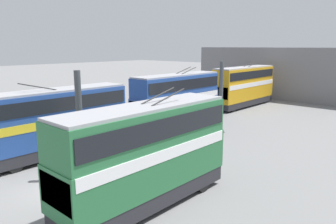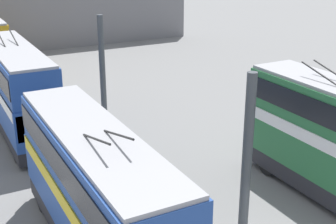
# 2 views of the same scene
# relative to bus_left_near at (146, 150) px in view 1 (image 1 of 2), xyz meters

# --- Properties ---
(ground_plane) EXTENTS (240.00, 240.00, 0.00)m
(ground_plane) POSITION_rel_bus_left_near_xyz_m (-2.60, 5.19, -2.91)
(ground_plane) COLOR slate
(depot_back_wall) EXTENTS (0.50, 36.00, 7.60)m
(depot_back_wall) POSITION_rel_bus_left_near_xyz_m (35.67, 5.19, 0.89)
(depot_back_wall) COLOR slate
(depot_back_wall) RESTS_ON ground_plane
(support_column_near) EXTENTS (0.66, 0.66, 6.51)m
(support_column_near) POSITION_rel_bus_left_near_xyz_m (-0.32, 5.19, 0.22)
(support_column_near) COLOR #42474C
(support_column_near) RESTS_ON ground_plane
(support_column_far) EXTENTS (0.66, 0.66, 6.51)m
(support_column_far) POSITION_rel_bus_left_near_xyz_m (14.31, 5.19, 0.22)
(support_column_far) COLOR #42474C
(support_column_far) RESTS_ON ground_plane
(bus_left_near) EXTENTS (9.65, 2.54, 5.73)m
(bus_left_near) POSITION_rel_bus_left_near_xyz_m (0.00, 0.00, 0.00)
(bus_left_near) COLOR black
(bus_left_near) RESTS_ON ground_plane
(bus_right_near) EXTENTS (10.67, 2.54, 5.45)m
(bus_right_near) POSITION_rel_bus_left_near_xyz_m (1.20, 10.38, -0.16)
(bus_right_near) COLOR black
(bus_right_near) RESTS_ON ground_plane
(bus_right_mid) EXTENTS (10.86, 2.54, 5.69)m
(bus_right_mid) POSITION_rel_bus_left_near_xyz_m (14.32, 10.38, -0.04)
(bus_right_mid) COLOR black
(bus_right_mid) RESTS_ON ground_plane
(bus_right_far) EXTENTS (11.48, 2.54, 5.79)m
(bus_right_far) POSITION_rel_bus_left_near_xyz_m (27.69, 10.38, 0.02)
(bus_right_far) COLOR black
(bus_right_far) RESTS_ON ground_plane
(person_by_left_row) EXTENTS (0.30, 0.45, 1.61)m
(person_by_left_row) POSITION_rel_bus_left_near_xyz_m (-4.13, 1.79, -2.07)
(person_by_left_row) COLOR #473D33
(person_by_left_row) RESTS_ON ground_plane
(person_by_right_row) EXTENTS (0.42, 0.24, 1.59)m
(person_by_right_row) POSITION_rel_bus_left_near_xyz_m (-0.04, 7.76, -2.08)
(person_by_right_row) COLOR #384251
(person_by_right_row) RESTS_ON ground_plane
(oil_drum) EXTENTS (0.58, 0.58, 0.81)m
(oil_drum) POSITION_rel_bus_left_near_xyz_m (7.66, 7.42, -2.51)
(oil_drum) COLOR #424C56
(oil_drum) RESTS_ON ground_plane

